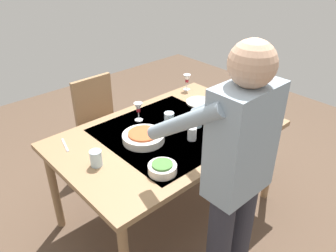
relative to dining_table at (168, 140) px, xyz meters
The scene contains 16 objects.
ground_plane 0.71m from the dining_table, ahead, with size 6.00×6.00×0.00m, color brown.
dining_table is the anchor object (origin of this frame).
chair_near 0.93m from the dining_table, 87.54° to the right, with size 0.40×0.40×0.91m.
person_server 0.86m from the dining_table, 72.99° to the left, with size 0.42×0.61×1.69m.
wine_bottle 0.62m from the dining_table, 168.30° to the left, with size 0.07×0.07×0.30m.
wine_glass_left 0.81m from the dining_table, 145.14° to the right, with size 0.07×0.07×0.15m.
wine_glass_right 0.34m from the dining_table, 79.92° to the right, with size 0.07×0.07×0.15m.
water_cup_near_left 0.63m from the dining_table, ahead, with size 0.08×0.08×0.11m, color silver.
water_cup_near_right 0.16m from the dining_table, 137.55° to the right, with size 0.08×0.08×0.11m, color silver.
water_cup_far_left 0.27m from the dining_table, 158.77° to the left, with size 0.08×0.08×0.10m, color silver.
water_cup_far_right 0.23m from the dining_table, 105.85° to the left, with size 0.07×0.07×0.10m, color silver.
serving_bowl_pasta 0.24m from the dining_table, ahead, with size 0.30×0.30×0.07m.
side_bowl_salad 0.50m from the dining_table, 43.65° to the left, with size 0.18×0.18×0.07m.
dinner_plate_near 0.39m from the dining_table, 134.39° to the left, with size 0.23×0.23×0.01m, color silver.
dinner_plate_far 0.57m from the dining_table, 161.11° to the right, with size 0.23×0.23×0.01m, color silver.
table_fork 0.74m from the dining_table, 28.00° to the right, with size 0.01×0.18×0.01m, color silver.
Camera 1 is at (1.45, 1.59, 2.07)m, focal length 36.12 mm.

